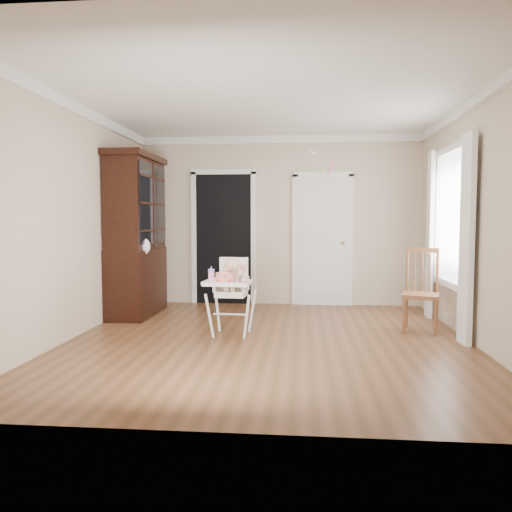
# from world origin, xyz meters

# --- Properties ---
(floor) EXTENTS (5.00, 5.00, 0.00)m
(floor) POSITION_xyz_m (0.00, 0.00, 0.00)
(floor) COLOR brown
(floor) RESTS_ON ground
(ceiling) EXTENTS (5.00, 5.00, 0.00)m
(ceiling) POSITION_xyz_m (0.00, 0.00, 2.70)
(ceiling) COLOR white
(ceiling) RESTS_ON wall_back
(wall_back) EXTENTS (4.50, 0.00, 4.50)m
(wall_back) POSITION_xyz_m (0.00, 2.50, 1.35)
(wall_back) COLOR beige
(wall_back) RESTS_ON floor
(wall_left) EXTENTS (0.00, 5.00, 5.00)m
(wall_left) POSITION_xyz_m (-2.25, 0.00, 1.35)
(wall_left) COLOR beige
(wall_left) RESTS_ON floor
(wall_right) EXTENTS (0.00, 5.00, 5.00)m
(wall_right) POSITION_xyz_m (2.25, 0.00, 1.35)
(wall_right) COLOR beige
(wall_right) RESTS_ON floor
(crown_molding) EXTENTS (4.50, 5.00, 0.12)m
(crown_molding) POSITION_xyz_m (0.00, 0.00, 2.64)
(crown_molding) COLOR white
(crown_molding) RESTS_ON ceiling
(doorway) EXTENTS (1.06, 0.05, 2.22)m
(doorway) POSITION_xyz_m (-0.90, 2.48, 1.11)
(doorway) COLOR black
(doorway) RESTS_ON wall_back
(closet_door) EXTENTS (0.96, 0.09, 2.13)m
(closet_door) POSITION_xyz_m (0.70, 2.48, 1.02)
(closet_door) COLOR white
(closet_door) RESTS_ON wall_back
(window_right) EXTENTS (0.13, 1.84, 2.30)m
(window_right) POSITION_xyz_m (2.18, 0.80, 1.29)
(window_right) COLOR white
(window_right) RESTS_ON wall_right
(high_chair) EXTENTS (0.57, 0.69, 0.93)m
(high_chair) POSITION_xyz_m (-0.45, 0.23, 0.58)
(high_chair) COLOR white
(high_chair) RESTS_ON floor
(baby) EXTENTS (0.26, 0.20, 0.40)m
(baby) POSITION_xyz_m (-0.45, 0.25, 0.70)
(baby) COLOR beige
(baby) RESTS_ON high_chair
(cake) EXTENTS (0.26, 0.26, 0.12)m
(cake) POSITION_xyz_m (-0.50, -0.02, 0.71)
(cake) COLOR silver
(cake) RESTS_ON high_chair
(sippy_cup) EXTENTS (0.08, 0.08, 0.18)m
(sippy_cup) POSITION_xyz_m (-0.67, 0.11, 0.73)
(sippy_cup) COLOR pink
(sippy_cup) RESTS_ON high_chair
(china_cabinet) EXTENTS (0.60, 1.36, 2.29)m
(china_cabinet) POSITION_xyz_m (-1.99, 1.38, 1.14)
(china_cabinet) COLOR black
(china_cabinet) RESTS_ON floor
(dining_chair) EXTENTS (0.51, 0.51, 1.01)m
(dining_chair) POSITION_xyz_m (1.82, 0.63, 0.47)
(dining_chair) COLOR brown
(dining_chair) RESTS_ON floor
(streamer) EXTENTS (0.10, 0.49, 0.15)m
(streamer) POSITION_xyz_m (0.49, 1.15, 2.26)
(streamer) COLOR pink
(streamer) RESTS_ON ceiling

